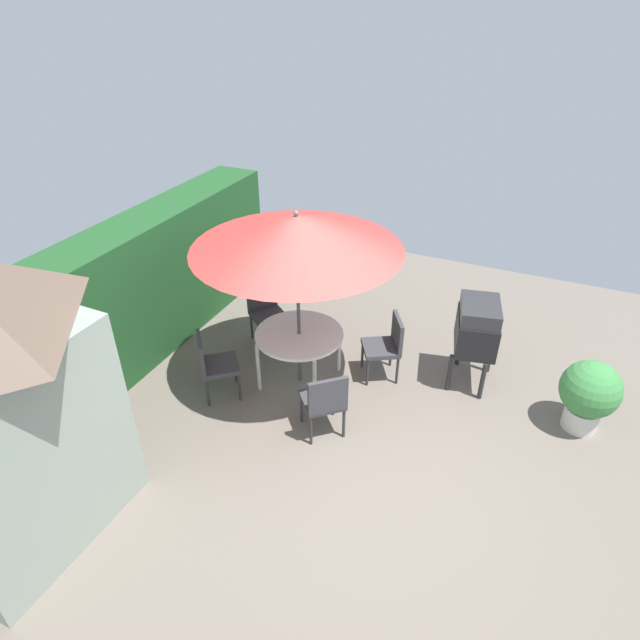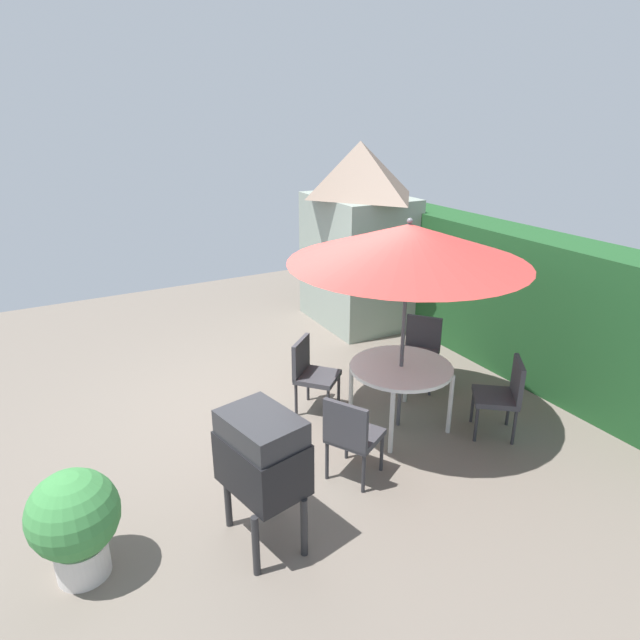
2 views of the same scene
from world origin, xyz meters
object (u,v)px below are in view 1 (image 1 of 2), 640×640
object	(u,v)px
patio_umbrella	(297,233)
chair_toward_house	(387,343)
bbq_grill	(477,328)
chair_toward_hedge	(325,400)
patio_table	(299,337)
chair_far_side	(213,362)
potted_plant_by_shed	(589,393)
chair_near_shed	(266,309)

from	to	relation	value
patio_umbrella	chair_toward_house	world-z (taller)	patio_umbrella
patio_umbrella	bbq_grill	xyz separation A→B (m)	(0.92, -2.07, -1.29)
bbq_grill	chair_toward_hedge	size ratio (longest dim) A/B	1.33
patio_table	chair_far_side	distance (m)	1.14
chair_toward_hedge	potted_plant_by_shed	world-z (taller)	potted_plant_by_shed
chair_far_side	chair_toward_house	xyz separation A→B (m)	(1.29, -1.88, 0.00)
patio_table	chair_toward_hedge	bearing A→B (deg)	-138.48
chair_far_side	chair_toward_hedge	bearing A→B (deg)	-93.19
patio_umbrella	potted_plant_by_shed	distance (m)	3.87
patio_table	patio_umbrella	bearing A→B (deg)	0.00
potted_plant_by_shed	patio_table	bearing A→B (deg)	99.28
patio_umbrella	chair_near_shed	bearing A→B (deg)	51.88
patio_table	chair_toward_house	bearing A→B (deg)	-60.32
chair_toward_hedge	chair_toward_house	distance (m)	1.41
chair_near_shed	chair_far_side	world-z (taller)	same
patio_table	potted_plant_by_shed	world-z (taller)	potted_plant_by_shed
patio_umbrella	potted_plant_by_shed	bearing A→B (deg)	-80.72
chair_near_shed	potted_plant_by_shed	size ratio (longest dim) A/B	0.98
patio_table	chair_toward_house	distance (m)	1.18
patio_table	patio_umbrella	distance (m)	1.45
chair_toward_hedge	potted_plant_by_shed	xyz separation A→B (m)	(1.37, -2.76, 0.00)
chair_far_side	chair_toward_hedge	size ratio (longest dim) A/B	1.00
chair_near_shed	chair_toward_house	bearing A→B (deg)	-93.60
bbq_grill	chair_toward_house	world-z (taller)	bbq_grill
patio_umbrella	potted_plant_by_shed	xyz separation A→B (m)	(0.57, -3.47, -1.62)
chair_toward_house	chair_far_side	bearing A→B (deg)	124.50
chair_near_shed	chair_far_side	xyz separation A→B (m)	(-1.41, -0.02, 0.00)
patio_umbrella	bbq_grill	size ratio (longest dim) A/B	2.09
chair_toward_house	patio_umbrella	bearing A→B (deg)	119.68
patio_table	potted_plant_by_shed	bearing A→B (deg)	-80.72
chair_toward_hedge	bbq_grill	bearing A→B (deg)	-38.31
patio_table	chair_near_shed	distance (m)	1.14
chair_toward_house	potted_plant_by_shed	size ratio (longest dim) A/B	0.98
chair_near_shed	bbq_grill	bearing A→B (deg)	-85.67
patio_table	chair_far_side	xyz separation A→B (m)	(-0.72, 0.87, -0.17)
chair_near_shed	chair_toward_house	distance (m)	1.90
chair_toward_house	potted_plant_by_shed	world-z (taller)	potted_plant_by_shed
chair_toward_hedge	potted_plant_by_shed	size ratio (longest dim) A/B	0.98
patio_table	potted_plant_by_shed	size ratio (longest dim) A/B	1.24
patio_table	bbq_grill	distance (m)	2.27
chair_far_side	potted_plant_by_shed	size ratio (longest dim) A/B	0.98
bbq_grill	chair_near_shed	world-z (taller)	bbq_grill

